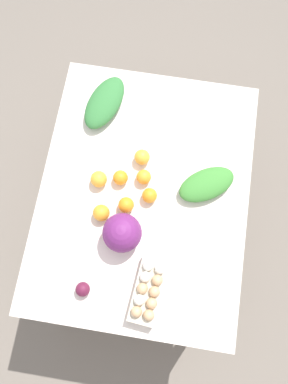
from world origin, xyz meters
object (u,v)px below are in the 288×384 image
(orange_1, at_px, (149,196))
(orange_4, at_px, (101,213))
(cabbage_purple, at_px, (122,233))
(greens_bunch_dandelion, at_px, (105,103))
(orange_2, at_px, (99,179))
(orange_3, at_px, (144,177))
(orange_5, at_px, (120,178))
(greens_bunch_chard, at_px, (207,184))
(orange_6, at_px, (142,157))
(orange_0, at_px, (126,205))
(beet_root, at_px, (83,289))
(egg_carton, at_px, (148,290))

(orange_1, xyz_separation_m, orange_4, (-0.11, 0.19, 0.00))
(cabbage_purple, height_order, greens_bunch_dandelion, cabbage_purple)
(orange_1, distance_m, orange_2, 0.23)
(orange_4, bearing_deg, orange_3, -39.09)
(greens_bunch_dandelion, relative_size, orange_5, 4.35)
(greens_bunch_chard, distance_m, orange_6, 0.30)
(orange_0, bearing_deg, greens_bunch_chard, -66.19)
(greens_bunch_chard, bearing_deg, orange_0, 113.81)
(orange_6, bearing_deg, orange_4, 154.70)
(greens_bunch_dandelion, relative_size, orange_3, 4.39)
(orange_4, height_order, orange_5, orange_4)
(orange_3, distance_m, orange_4, 0.24)
(orange_2, xyz_separation_m, orange_4, (-0.14, -0.04, -0.00))
(greens_bunch_dandelion, height_order, beet_root, greens_bunch_dandelion)
(orange_0, relative_size, orange_3, 1.04)
(orange_3, bearing_deg, orange_2, 102.44)
(orange_1, height_order, orange_4, orange_4)
(orange_0, xyz_separation_m, orange_1, (0.06, -0.09, -0.00))
(cabbage_purple, xyz_separation_m, egg_carton, (-0.20, -0.14, -0.04))
(orange_4, bearing_deg, orange_0, -62.37)
(cabbage_purple, distance_m, orange_3, 0.27)
(orange_5, bearing_deg, orange_1, -113.40)
(orange_2, bearing_deg, orange_5, -76.16)
(cabbage_purple, relative_size, greens_bunch_chard, 0.64)
(orange_1, distance_m, orange_4, 0.22)
(orange_4, xyz_separation_m, orange_5, (0.17, -0.05, -0.00))
(cabbage_purple, distance_m, orange_2, 0.27)
(orange_6, bearing_deg, orange_5, 144.30)
(greens_bunch_chard, bearing_deg, orange_5, 94.36)
(greens_bunch_chard, xyz_separation_m, orange_5, (-0.03, 0.37, -0.00))
(egg_carton, distance_m, orange_5, 0.49)
(egg_carton, height_order, orange_3, egg_carton)
(egg_carton, height_order, greens_bunch_chard, egg_carton)
(orange_0, relative_size, orange_1, 1.03)
(orange_5, relative_size, orange_6, 0.95)
(cabbage_purple, relative_size, egg_carton, 0.59)
(greens_bunch_chard, distance_m, orange_4, 0.47)
(greens_bunch_dandelion, bearing_deg, orange_2, -173.25)
(beet_root, height_order, orange_5, orange_5)
(egg_carton, height_order, greens_bunch_dandelion, egg_carton)
(egg_carton, xyz_separation_m, greens_bunch_chard, (0.47, -0.18, -0.01))
(orange_6, bearing_deg, greens_bunch_dandelion, 42.27)
(egg_carton, xyz_separation_m, orange_3, (0.47, 0.09, -0.01))
(orange_0, xyz_separation_m, orange_5, (0.12, 0.04, -0.00))
(orange_5, bearing_deg, orange_6, -35.70)
(cabbage_purple, distance_m, orange_6, 0.35)
(egg_carton, bearing_deg, orange_2, 39.16)
(cabbage_purple, xyz_separation_m, orange_3, (0.26, -0.05, -0.05))
(cabbage_purple, xyz_separation_m, orange_0, (0.13, 0.01, -0.05))
(orange_3, bearing_deg, orange_6, 13.84)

